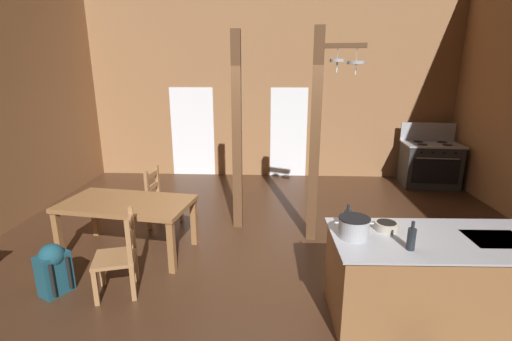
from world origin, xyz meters
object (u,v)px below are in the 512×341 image
at_px(ladderback_chair_near_window, 161,199).
at_px(bottle_short_on_counter, 411,238).
at_px(backpack, 53,267).
at_px(dining_table, 127,208).
at_px(mixing_bowl_on_counter, 386,226).
at_px(ladderback_chair_by_post, 120,256).
at_px(kitchen_island, 440,279).
at_px(stockpot_on_counter, 354,227).
at_px(stove_range, 429,164).
at_px(bottle_tall_on_counter, 347,219).

bearing_deg(ladderback_chair_near_window, bottle_short_on_counter, -38.23).
relative_size(ladderback_chair_near_window, backpack, 1.59).
relative_size(dining_table, mixing_bowl_on_counter, 7.84).
distance_m(ladderback_chair_by_post, backpack, 0.76).
bearing_deg(ladderback_chair_by_post, kitchen_island, -4.90).
height_order(kitchen_island, dining_table, kitchen_island).
bearing_deg(mixing_bowl_on_counter, stockpot_on_counter, -153.73).
xyz_separation_m(kitchen_island, backpack, (-4.10, 0.24, -0.13)).
relative_size(ladderback_chair_by_post, stockpot_on_counter, 2.58).
bearing_deg(ladderback_chair_by_post, dining_table, 106.17).
height_order(stove_range, bottle_short_on_counter, stove_range).
bearing_deg(backpack, bottle_tall_on_counter, -1.30).
bearing_deg(bottle_tall_on_counter, ladderback_chair_near_window, 142.23).
height_order(kitchen_island, stove_range, stove_range).
height_order(stove_range, ladderback_chair_near_window, stove_range).
height_order(ladderback_chair_near_window, backpack, ladderback_chair_near_window).
bearing_deg(bottle_tall_on_counter, stockpot_on_counter, -82.03).
bearing_deg(kitchen_island, backpack, 176.67).
distance_m(ladderback_chair_near_window, bottle_short_on_counter, 3.88).
distance_m(ladderback_chair_by_post, stockpot_on_counter, 2.54).
bearing_deg(stockpot_on_counter, ladderback_chair_near_window, 140.00).
distance_m(kitchen_island, bottle_tall_on_counter, 1.08).
distance_m(ladderback_chair_near_window, backpack, 2.01).
height_order(ladderback_chair_near_window, mixing_bowl_on_counter, mixing_bowl_on_counter).
bearing_deg(stove_range, backpack, -143.89).
xyz_separation_m(kitchen_island, bottle_tall_on_counter, (-0.91, 0.17, 0.55)).
relative_size(dining_table, ladderback_chair_near_window, 1.91).
distance_m(stove_range, ladderback_chair_near_window, 5.65).
height_order(dining_table, backpack, dining_table).
bearing_deg(mixing_bowl_on_counter, ladderback_chair_by_post, 177.46).
bearing_deg(kitchen_island, bottle_tall_on_counter, 169.62).
bearing_deg(ladderback_chair_by_post, mixing_bowl_on_counter, -2.54).
relative_size(ladderback_chair_near_window, stockpot_on_counter, 2.58).
relative_size(dining_table, backpack, 3.04).
bearing_deg(kitchen_island, dining_table, 161.39).
bearing_deg(backpack, bottle_short_on_counter, -7.52).
xyz_separation_m(bottle_tall_on_counter, bottle_short_on_counter, (0.48, -0.41, 0.00)).
height_order(dining_table, ladderback_chair_near_window, ladderback_chair_near_window).
xyz_separation_m(stove_range, stockpot_on_counter, (-2.59, -4.49, 0.51)).
height_order(dining_table, stockpot_on_counter, stockpot_on_counter).
bearing_deg(dining_table, ladderback_chair_near_window, 78.85).
xyz_separation_m(ladderback_chair_by_post, bottle_tall_on_counter, (2.44, -0.12, 0.54)).
relative_size(stove_range, stockpot_on_counter, 3.59).
bearing_deg(ladderback_chair_near_window, dining_table, -101.15).
xyz_separation_m(stove_range, dining_table, (-5.32, -3.25, 0.17)).
relative_size(ladderback_chair_near_window, bottle_tall_on_counter, 3.58).
height_order(backpack, mixing_bowl_on_counter, mixing_bowl_on_counter).
xyz_separation_m(ladderback_chair_by_post, mixing_bowl_on_counter, (2.83, -0.13, 0.48)).
bearing_deg(bottle_tall_on_counter, mixing_bowl_on_counter, -0.69).
relative_size(kitchen_island, ladderback_chair_near_window, 2.30).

